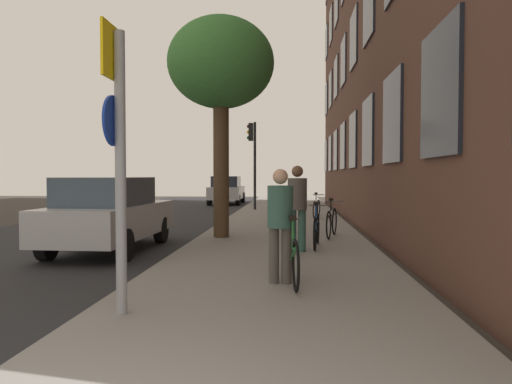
% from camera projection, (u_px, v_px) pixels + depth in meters
% --- Properties ---
extents(ground_plane, '(41.80, 41.80, 0.00)m').
position_uv_depth(ground_plane, '(186.00, 222.00, 17.00)').
color(ground_plane, '#332D28').
extents(road_asphalt, '(7.00, 38.00, 0.01)m').
position_uv_depth(road_asphalt, '(128.00, 222.00, 17.16)').
color(road_asphalt, '#232326').
rests_on(road_asphalt, ground).
extents(sidewalk, '(4.20, 38.00, 0.12)m').
position_uv_depth(sidewalk, '(284.00, 221.00, 16.74)').
color(sidewalk, gray).
rests_on(sidewalk, ground).
extents(building_facade, '(0.56, 27.00, 14.43)m').
position_uv_depth(building_facade, '(362.00, 8.00, 15.80)').
color(building_facade, '#513328').
rests_on(building_facade, ground).
extents(sign_post, '(0.16, 0.60, 3.20)m').
position_uv_depth(sign_post, '(118.00, 146.00, 5.29)').
color(sign_post, gray).
rests_on(sign_post, sidewalk).
extents(traffic_light, '(0.43, 0.24, 3.98)m').
position_uv_depth(traffic_light, '(253.00, 150.00, 21.73)').
color(traffic_light, black).
rests_on(traffic_light, sidewalk).
extents(tree_near, '(2.66, 2.66, 5.49)m').
position_uv_depth(tree_near, '(221.00, 66.00, 11.89)').
color(tree_near, '#4C3823').
rests_on(tree_near, sidewalk).
extents(bicycle_0, '(0.42, 1.77, 0.99)m').
position_uv_depth(bicycle_0, '(292.00, 256.00, 6.86)').
color(bicycle_0, black).
rests_on(bicycle_0, sidewalk).
extents(bicycle_1, '(0.42, 1.68, 0.99)m').
position_uv_depth(bicycle_1, '(316.00, 229.00, 10.31)').
color(bicycle_1, black).
rests_on(bicycle_1, sidewalk).
extents(bicycle_2, '(0.53, 1.62, 0.99)m').
position_uv_depth(bicycle_2, '(332.00, 222.00, 12.01)').
color(bicycle_2, black).
rests_on(bicycle_2, sidewalk).
extents(bicycle_3, '(0.50, 1.66, 0.93)m').
position_uv_depth(bicycle_3, '(317.00, 208.00, 17.56)').
color(bicycle_3, black).
rests_on(bicycle_3, sidewalk).
extents(pedestrian_0, '(0.48, 0.48, 1.64)m').
position_uv_depth(pedestrian_0, '(280.00, 218.00, 6.83)').
color(pedestrian_0, '#4C4742').
rests_on(pedestrian_0, sidewalk).
extents(pedestrian_1, '(0.55, 0.55, 1.75)m').
position_uv_depth(pedestrian_1, '(297.00, 203.00, 9.69)').
color(pedestrian_1, '#33594C').
rests_on(pedestrian_1, sidewalk).
extents(car_0, '(1.78, 4.15, 1.62)m').
position_uv_depth(car_0, '(109.00, 213.00, 10.47)').
color(car_0, '#B7B7BC').
rests_on(car_0, road_asphalt).
extents(car_1, '(1.84, 4.15, 1.62)m').
position_uv_depth(car_1, '(227.00, 190.00, 27.77)').
color(car_1, '#B7B7BC').
rests_on(car_1, road_asphalt).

